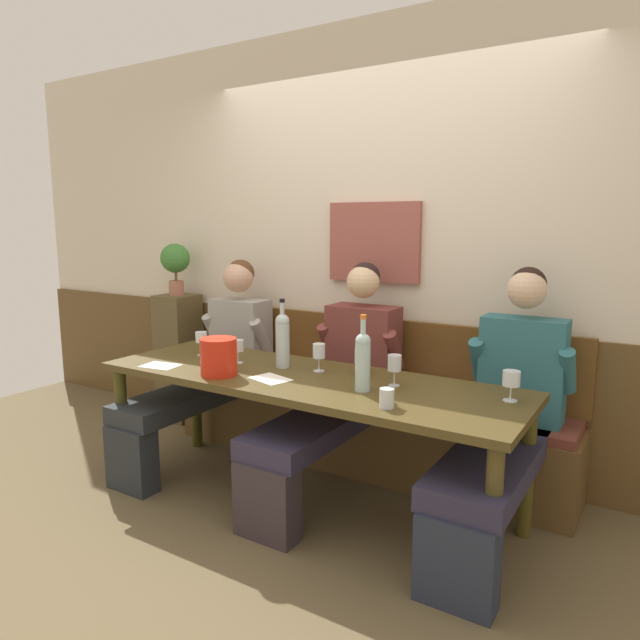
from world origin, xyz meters
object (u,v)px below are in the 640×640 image
object	(u,v)px
person_center_left_seat	(211,360)
potted_plant	(175,262)
wine_bottle_amber_mid	(363,359)
wine_glass_mid_right	(237,346)
person_left_seat	(505,412)
wine_glass_right_end	(395,364)
dining_table	(304,390)
wine_glass_by_bottle	(511,379)
water_tumbler_left	(218,350)
wine_bottle_clear_water	(283,338)
ice_bucket	(219,357)
wine_glass_center_front	(201,338)
wall_bench	(359,422)
water_tumbler_center	(387,398)
wine_glass_left_end	(362,357)
person_right_seat	(338,381)
wine_glass_center_rear	(319,352)

from	to	relation	value
person_center_left_seat	potted_plant	world-z (taller)	potted_plant
wine_bottle_amber_mid	wine_glass_mid_right	xyz separation A→B (m)	(-0.88, 0.11, -0.06)
potted_plant	person_left_seat	bearing A→B (deg)	-8.24
wine_glass_right_end	dining_table	bearing A→B (deg)	-169.77
person_center_left_seat	wine_bottle_amber_mid	world-z (taller)	person_center_left_seat
dining_table	wine_bottle_amber_mid	world-z (taller)	wine_bottle_amber_mid
wine_glass_mid_right	potted_plant	size ratio (longest dim) A/B	0.35
dining_table	wine_glass_mid_right	bearing A→B (deg)	175.47
dining_table	wine_glass_by_bottle	distance (m)	1.07
wine_bottle_amber_mid	water_tumbler_left	distance (m)	1.08
dining_table	wine_bottle_clear_water	size ratio (longest dim) A/B	6.00
ice_bucket	wine_glass_by_bottle	world-z (taller)	ice_bucket
person_center_left_seat	wine_glass_center_front	distance (m)	0.35
wine_bottle_clear_water	wine_glass_by_bottle	world-z (taller)	wine_bottle_clear_water
wall_bench	wine_glass_right_end	size ratio (longest dim) A/B	16.59
person_left_seat	water_tumbler_center	bearing A→B (deg)	-125.66
wine_glass_left_end	water_tumbler_left	xyz separation A→B (m)	(-0.92, -0.13, -0.05)
wall_bench	wine_glass_center_front	distance (m)	1.13
wall_bench	person_right_seat	world-z (taller)	person_right_seat
wall_bench	water_tumbler_left	world-z (taller)	wall_bench
wine_glass_right_end	potted_plant	bearing A→B (deg)	164.51
wine_bottle_amber_mid	wine_glass_right_end	distance (m)	0.19
wine_bottle_clear_water	wine_glass_center_rear	bearing A→B (deg)	8.57
person_right_seat	wine_glass_left_end	world-z (taller)	person_right_seat
person_center_left_seat	person_right_seat	xyz separation A→B (m)	(0.98, 0.00, -0.00)
wine_glass_right_end	water_tumbler_left	distance (m)	1.16
wine_bottle_amber_mid	potted_plant	size ratio (longest dim) A/B	0.95
wine_bottle_amber_mid	wine_glass_left_end	world-z (taller)	wine_bottle_amber_mid
dining_table	wine_glass_by_bottle	bearing A→B (deg)	7.85
ice_bucket	water_tumbler_left	world-z (taller)	ice_bucket
person_center_left_seat	person_left_seat	world-z (taller)	person_left_seat
ice_bucket	wine_glass_center_front	bearing A→B (deg)	143.93
ice_bucket	wine_glass_left_end	bearing A→B (deg)	33.20
dining_table	potted_plant	world-z (taller)	potted_plant
ice_bucket	wine_glass_by_bottle	size ratio (longest dim) A/B	1.41
wine_glass_by_bottle	potted_plant	size ratio (longest dim) A/B	0.36
person_left_seat	wine_glass_mid_right	size ratio (longest dim) A/B	9.56
person_left_seat	potted_plant	bearing A→B (deg)	171.76
person_left_seat	wine_glass_center_rear	world-z (taller)	person_left_seat
person_left_seat	wine_bottle_amber_mid	distance (m)	0.75
person_center_left_seat	wine_glass_right_end	xyz separation A→B (m)	(1.44, -0.23, 0.21)
wall_bench	dining_table	bearing A→B (deg)	-90.00
wall_bench	wine_glass_center_rear	distance (m)	0.75
water_tumbler_center	ice_bucket	bearing A→B (deg)	178.48
wine_glass_mid_right	water_tumbler_center	world-z (taller)	wine_glass_mid_right
person_center_left_seat	water_tumbler_left	bearing A→B (deg)	-40.61
person_center_left_seat	wine_glass_center_front	world-z (taller)	person_center_left_seat
person_center_left_seat	wine_glass_left_end	distance (m)	1.22
wine_bottle_amber_mid	wine_glass_center_rear	bearing A→B (deg)	151.74
wine_glass_left_end	wine_bottle_amber_mid	bearing A→B (deg)	-61.65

